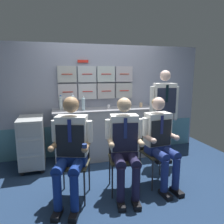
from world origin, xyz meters
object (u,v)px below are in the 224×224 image
crew_member_right (160,138)px  crew_member_center (125,142)px  folding_chair_right (154,146)px  water_bottle_clear (83,104)px  crew_member_standing (164,109)px  coffee_cup_white (141,105)px  folding_chair_center (123,151)px  service_trolley (32,141)px  folding_chair_left (74,155)px  crew_member_left (71,145)px

crew_member_right → crew_member_center: bearing=-173.2°
folding_chair_right → water_bottle_clear: bearing=131.4°
crew_member_standing → coffee_cup_white: size_ratio=19.10×
crew_member_right → crew_member_standing: (0.46, 0.75, 0.27)m
crew_member_standing → crew_member_right: bearing=-121.5°
folding_chair_center → service_trolley: bearing=141.9°
folding_chair_left → crew_member_standing: bearing=21.3°
crew_member_standing → folding_chair_right: bearing=-128.8°
folding_chair_center → crew_member_center: size_ratio=0.67×
folding_chair_right → service_trolley: bearing=152.4°
crew_member_center → crew_member_right: size_ratio=1.02×
crew_member_left → folding_chair_left: bearing=71.1°
crew_member_left → coffee_cup_white: bearing=40.6°
coffee_cup_white → folding_chair_right: bearing=-102.6°
water_bottle_clear → crew_member_center: bearing=-73.9°
folding_chair_left → coffee_cup_white: 1.87m
folding_chair_left → crew_member_left: size_ratio=0.65×
crew_member_left → folding_chair_right: 1.27m
crew_member_center → service_trolley: bearing=137.2°
service_trolley → crew_member_standing: size_ratio=0.53×
crew_member_left → folding_chair_center: bearing=10.7°
service_trolley → coffee_cup_white: coffee_cup_white is taller
crew_member_left → water_bottle_clear: crew_member_left is taller
crew_member_left → folding_chair_center: 0.77m
folding_chair_right → crew_member_standing: (0.48, 0.59, 0.44)m
service_trolley → folding_chair_center: bearing=-38.1°
crew_member_center → folding_chair_right: 0.61m
folding_chair_center → folding_chair_right: same height
crew_member_center → crew_member_standing: size_ratio=0.78×
crew_member_right → coffee_cup_white: size_ratio=14.76×
crew_member_right → water_bottle_clear: (-0.91, 1.18, 0.36)m
crew_member_center → water_bottle_clear: 1.34m
crew_member_standing → water_bottle_clear: size_ratio=6.50×
folding_chair_right → coffee_cup_white: coffee_cup_white is taller
service_trolley → folding_chair_left: service_trolley is taller
crew_member_left → crew_member_center: size_ratio=1.02×
water_bottle_clear → coffee_cup_white: bearing=2.1°
service_trolley → crew_member_standing: (2.28, -0.35, 0.51)m
crew_member_standing → water_bottle_clear: (-1.37, 0.43, 0.09)m
folding_chair_right → crew_member_right: (0.01, -0.16, 0.17)m
service_trolley → crew_member_center: crew_member_center is taller
service_trolley → crew_member_right: crew_member_right is taller
folding_chair_center → crew_member_right: size_ratio=0.68×
water_bottle_clear → coffee_cup_white: (1.14, 0.04, -0.07)m
crew_member_center → coffee_cup_white: crew_member_center is taller
folding_chair_left → crew_member_standing: crew_member_standing is taller
folding_chair_left → crew_member_center: 0.70m
folding_chair_left → crew_member_right: (1.20, -0.10, 0.17)m
crew_member_left → water_bottle_clear: (0.34, 1.23, 0.32)m
coffee_cup_white → water_bottle_clear: bearing=-177.9°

